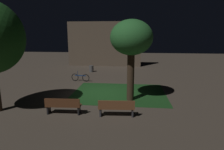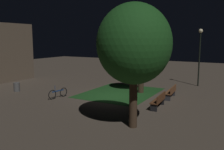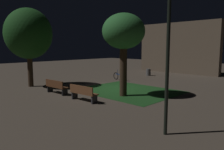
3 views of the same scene
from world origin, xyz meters
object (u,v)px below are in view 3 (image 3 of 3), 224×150
tree_back_right (29,34)px  trash_bin (148,72)px  bench_lawn_edge (56,86)px  bicycle (119,76)px  lamp_post_near_wall (168,35)px  tree_right_canopy (124,33)px  bench_near_trees (83,93)px

tree_back_right → trash_bin: size_ratio=8.18×
trash_bin → bench_lawn_edge: bearing=-85.2°
tree_back_right → bicycle: bearing=69.2°
bicycle → trash_bin: bearing=89.2°
tree_back_right → lamp_post_near_wall: tree_back_right is taller
bench_lawn_edge → tree_right_canopy: 5.37m
lamp_post_near_wall → tree_back_right: bearing=175.6°
tree_right_canopy → bench_near_trees: bearing=-104.4°
bench_lawn_edge → bicycle: bicycle is taller
tree_back_right → lamp_post_near_wall: (12.01, -0.92, -0.53)m
bicycle → lamp_post_near_wall: bearing=-40.0°
tree_right_canopy → lamp_post_near_wall: lamp_post_near_wall is taller
lamp_post_near_wall → bicycle: bearing=140.0°
tree_right_canopy → lamp_post_near_wall: size_ratio=0.99×
bench_near_trees → tree_right_canopy: 4.21m
tree_back_right → lamp_post_near_wall: bearing=-4.4°
bicycle → bench_lawn_edge: bearing=-81.7°
bench_lawn_edge → lamp_post_near_wall: 8.87m
lamp_post_near_wall → trash_bin: size_ratio=7.11×
tree_back_right → trash_bin: (2.70, 11.26, -3.53)m
tree_back_right → bicycle: 8.22m
lamp_post_near_wall → bicycle: 12.60m
bench_lawn_edge → trash_bin: 11.37m
bench_near_trees → bicycle: size_ratio=1.09×
bench_near_trees → tree_back_right: bearing=179.4°
bench_lawn_edge → tree_back_right: size_ratio=0.32×
bench_near_trees → tree_back_right: tree_back_right is taller
tree_back_right → trash_bin: tree_back_right is taller
tree_back_right → lamp_post_near_wall: 12.05m
bench_near_trees → bicycle: bearing=118.2°
bench_lawn_edge → lamp_post_near_wall: lamp_post_near_wall is taller
bicycle → tree_right_canopy: bearing=-45.3°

